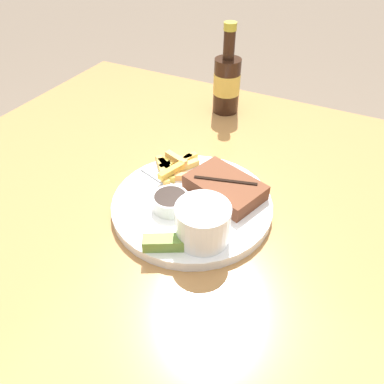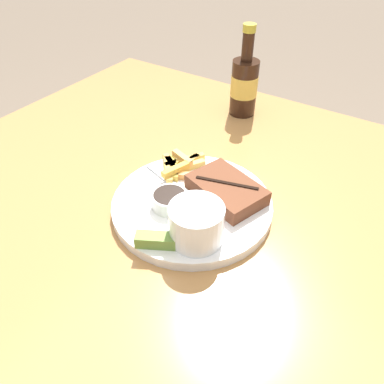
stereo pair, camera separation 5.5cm
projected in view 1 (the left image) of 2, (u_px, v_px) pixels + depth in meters
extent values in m
cube|color=#A87542|center=(192.00, 217.00, 0.67)|extent=(1.14, 0.99, 0.04)
cylinder|color=#A87542|center=(123.00, 174.00, 1.39)|extent=(0.06, 0.06, 0.70)
cylinder|color=white|center=(192.00, 205.00, 0.66)|extent=(0.28, 0.28, 0.01)
cylinder|color=white|center=(192.00, 202.00, 0.65)|extent=(0.28, 0.28, 0.00)
cube|color=brown|center=(225.00, 187.00, 0.66)|extent=(0.15, 0.12, 0.03)
cube|color=black|center=(225.00, 180.00, 0.65)|extent=(0.11, 0.04, 0.00)
cube|color=gold|center=(171.00, 171.00, 0.69)|extent=(0.03, 0.06, 0.01)
cube|color=#F0AC56|center=(176.00, 159.00, 0.72)|extent=(0.05, 0.03, 0.01)
cube|color=gold|center=(178.00, 162.00, 0.73)|extent=(0.05, 0.08, 0.01)
cube|color=gold|center=(163.00, 172.00, 0.70)|extent=(0.06, 0.07, 0.01)
cube|color=gold|center=(169.00, 169.00, 0.71)|extent=(0.05, 0.06, 0.01)
cube|color=#EEA24A|center=(164.00, 165.00, 0.72)|extent=(0.05, 0.04, 0.01)
cube|color=#E1AD4F|center=(179.00, 165.00, 0.72)|extent=(0.02, 0.08, 0.01)
cube|color=#D7B455|center=(184.00, 167.00, 0.72)|extent=(0.04, 0.06, 0.01)
cube|color=#F0A759|center=(178.00, 176.00, 0.69)|extent=(0.05, 0.03, 0.01)
cylinder|color=white|center=(203.00, 223.00, 0.56)|extent=(0.08, 0.08, 0.06)
cylinder|color=beige|center=(203.00, 211.00, 0.55)|extent=(0.08, 0.08, 0.01)
cylinder|color=silver|center=(171.00, 202.00, 0.63)|extent=(0.06, 0.06, 0.03)
cylinder|color=black|center=(170.00, 197.00, 0.62)|extent=(0.05, 0.05, 0.01)
cube|color=olive|center=(165.00, 243.00, 0.56)|extent=(0.07, 0.05, 0.02)
cube|color=#B7B7BC|center=(160.00, 179.00, 0.69)|extent=(0.10, 0.04, 0.00)
cube|color=#B7B7BC|center=(184.00, 197.00, 0.65)|extent=(0.03, 0.01, 0.00)
cube|color=#B7B7BC|center=(186.00, 196.00, 0.66)|extent=(0.03, 0.01, 0.00)
cube|color=#B7B7BC|center=(187.00, 195.00, 0.66)|extent=(0.03, 0.01, 0.00)
cube|color=#B7B7BC|center=(221.00, 181.00, 0.69)|extent=(0.02, 0.11, 0.00)
cube|color=black|center=(200.00, 206.00, 0.63)|extent=(0.02, 0.06, 0.01)
cylinder|color=black|center=(227.00, 86.00, 0.90)|extent=(0.06, 0.06, 0.13)
cylinder|color=gold|center=(227.00, 83.00, 0.90)|extent=(0.06, 0.06, 0.05)
cylinder|color=black|center=(229.00, 45.00, 0.84)|extent=(0.03, 0.03, 0.06)
cylinder|color=gold|center=(230.00, 26.00, 0.81)|extent=(0.03, 0.03, 0.02)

